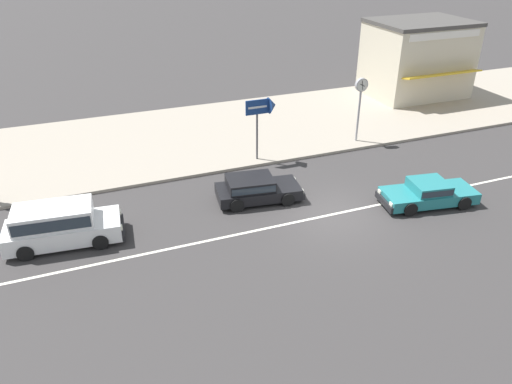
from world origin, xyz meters
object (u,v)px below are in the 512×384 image
at_px(sedan_teal_1, 428,193).
at_px(street_clock, 361,94).
at_px(minivan_white_0, 59,224).
at_px(shopfront_corner_warung, 417,58).
at_px(hatchback_black_3, 255,188).
at_px(arrow_signboard, 268,108).

bearing_deg(sedan_teal_1, street_clock, 84.36).
relative_size(minivan_white_0, sedan_teal_1, 1.03).
distance_m(sedan_teal_1, shopfront_corner_warung, 15.94).
distance_m(hatchback_black_3, street_clock, 8.82).
xyz_separation_m(sedan_teal_1, arrow_signboard, (-4.72, 6.70, 2.26)).
bearing_deg(sedan_teal_1, minivan_white_0, 170.30).
height_order(sedan_teal_1, street_clock, street_clock).
distance_m(sedan_teal_1, street_clock, 7.41).
xyz_separation_m(hatchback_black_3, shopfront_corner_warung, (15.73, 10.06, 2.05)).
height_order(minivan_white_0, arrow_signboard, arrow_signboard).
distance_m(minivan_white_0, hatchback_black_3, 8.10).
bearing_deg(hatchback_black_3, shopfront_corner_warung, 32.60).
height_order(sedan_teal_1, hatchback_black_3, hatchback_black_3).
bearing_deg(arrow_signboard, hatchback_black_3, -119.81).
distance_m(street_clock, shopfront_corner_warung, 10.19).
xyz_separation_m(hatchback_black_3, arrow_signboard, (2.12, 3.71, 2.21)).
bearing_deg(street_clock, minivan_white_0, -164.05).
relative_size(minivan_white_0, shopfront_corner_warung, 0.69).
bearing_deg(minivan_white_0, hatchback_black_3, 3.15).
relative_size(sedan_teal_1, hatchback_black_3, 1.10).
bearing_deg(arrow_signboard, minivan_white_0, -157.88).
height_order(arrow_signboard, shopfront_corner_warung, shopfront_corner_warung).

